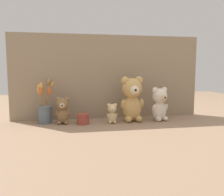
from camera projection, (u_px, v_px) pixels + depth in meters
The scene contains 8 objects.
ground_plane at pixel (113, 122), 1.58m from camera, with size 4.00×4.00×0.00m, color #8E7056.
backdrop_wall at pixel (108, 77), 1.70m from camera, with size 1.36×0.02×0.59m.
teddy_bear_large at pixel (132, 98), 1.60m from camera, with size 0.16×0.16×0.31m.
teddy_bear_medium at pixel (160, 103), 1.63m from camera, with size 0.13×0.12×0.23m.
teddy_bear_small at pixel (63, 110), 1.53m from camera, with size 0.10×0.09×0.18m.
teddy_bear_tiny at pixel (112, 113), 1.55m from camera, with size 0.07×0.07×0.13m.
flower_vase at pixel (45, 109), 1.55m from camera, with size 0.12×0.16×0.29m.
decorative_tin_tall at pixel (83, 119), 1.53m from camera, with size 0.08×0.08×0.07m.
Camera 1 is at (-0.29, -1.52, 0.35)m, focal length 38.00 mm.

